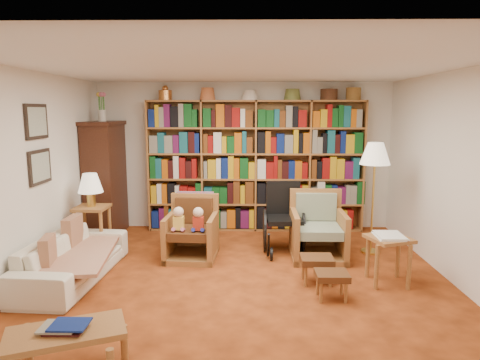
{
  "coord_description": "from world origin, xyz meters",
  "views": [
    {
      "loc": [
        0.05,
        -4.84,
        2.03
      ],
      "look_at": [
        -0.04,
        0.6,
        1.14
      ],
      "focal_mm": 32.0,
      "sensor_mm": 36.0,
      "label": 1
    }
  ],
  "objects_px": {
    "armchair_leather": "(192,231)",
    "footstool_b": "(332,277)",
    "armchair_sage": "(317,232)",
    "side_table_papers": "(389,245)",
    "floor_lamp": "(375,158)",
    "sofa": "(73,258)",
    "coffee_table": "(66,336)",
    "side_table_lamp": "(92,218)",
    "footstool_a": "(317,262)",
    "wheelchair": "(284,220)"
  },
  "relations": [
    {
      "from": "armchair_leather",
      "to": "footstool_b",
      "type": "relative_size",
      "value": 2.47
    },
    {
      "from": "armchair_sage",
      "to": "side_table_papers",
      "type": "distance_m",
      "value": 1.18
    },
    {
      "from": "floor_lamp",
      "to": "footstool_b",
      "type": "xyz_separation_m",
      "value": [
        -0.87,
        -1.55,
        -1.13
      ]
    },
    {
      "from": "sofa",
      "to": "coffee_table",
      "type": "height_order",
      "value": "sofa"
    },
    {
      "from": "side_table_lamp",
      "to": "side_table_papers",
      "type": "xyz_separation_m",
      "value": [
        3.87,
        -1.03,
        -0.05
      ]
    },
    {
      "from": "armchair_leather",
      "to": "side_table_papers",
      "type": "bearing_deg",
      "value": -20.79
    },
    {
      "from": "armchair_sage",
      "to": "footstool_a",
      "type": "distance_m",
      "value": 0.98
    },
    {
      "from": "wheelchair",
      "to": "footstool_a",
      "type": "distance_m",
      "value": 1.23
    },
    {
      "from": "side_table_lamp",
      "to": "floor_lamp",
      "type": "relative_size",
      "value": 0.43
    },
    {
      "from": "side_table_lamp",
      "to": "floor_lamp",
      "type": "height_order",
      "value": "floor_lamp"
    },
    {
      "from": "armchair_sage",
      "to": "coffee_table",
      "type": "xyz_separation_m",
      "value": [
        -2.38,
        -2.78,
        -0.04
      ]
    },
    {
      "from": "wheelchair",
      "to": "side_table_papers",
      "type": "distance_m",
      "value": 1.63
    },
    {
      "from": "armchair_sage",
      "to": "footstool_a",
      "type": "relative_size",
      "value": 2.4
    },
    {
      "from": "coffee_table",
      "to": "wheelchair",
      "type": "bearing_deg",
      "value": 57.22
    },
    {
      "from": "sofa",
      "to": "armchair_leather",
      "type": "height_order",
      "value": "armchair_leather"
    },
    {
      "from": "sofa",
      "to": "coffee_table",
      "type": "relative_size",
      "value": 1.87
    },
    {
      "from": "footstool_b",
      "to": "coffee_table",
      "type": "xyz_separation_m",
      "value": [
        -2.32,
        -1.38,
        0.07
      ]
    },
    {
      "from": "side_table_papers",
      "to": "footstool_a",
      "type": "relative_size",
      "value": 1.56
    },
    {
      "from": "armchair_leather",
      "to": "side_table_papers",
      "type": "relative_size",
      "value": 1.46
    },
    {
      "from": "wheelchair",
      "to": "floor_lamp",
      "type": "relative_size",
      "value": 0.64
    },
    {
      "from": "sofa",
      "to": "wheelchair",
      "type": "height_order",
      "value": "wheelchair"
    },
    {
      "from": "sofa",
      "to": "floor_lamp",
      "type": "bearing_deg",
      "value": -71.06
    },
    {
      "from": "side_table_lamp",
      "to": "armchair_sage",
      "type": "relative_size",
      "value": 0.75
    },
    {
      "from": "sofa",
      "to": "armchair_leather",
      "type": "xyz_separation_m",
      "value": [
        1.34,
        0.86,
        0.09
      ]
    },
    {
      "from": "wheelchair",
      "to": "footstool_b",
      "type": "distance_m",
      "value": 1.67
    },
    {
      "from": "sofa",
      "to": "armchair_sage",
      "type": "distance_m",
      "value": 3.22
    },
    {
      "from": "floor_lamp",
      "to": "wheelchair",
      "type": "bearing_deg",
      "value": 177.59
    },
    {
      "from": "armchair_sage",
      "to": "sofa",
      "type": "bearing_deg",
      "value": -163.79
    },
    {
      "from": "armchair_sage",
      "to": "footstool_b",
      "type": "relative_size",
      "value": 2.59
    },
    {
      "from": "side_table_lamp",
      "to": "footstool_a",
      "type": "xyz_separation_m",
      "value": [
        3.03,
        -1.04,
        -0.25
      ]
    },
    {
      "from": "footstool_b",
      "to": "footstool_a",
      "type": "bearing_deg",
      "value": 102.49
    },
    {
      "from": "armchair_sage",
      "to": "floor_lamp",
      "type": "bearing_deg",
      "value": 11.07
    },
    {
      "from": "footstool_a",
      "to": "armchair_sage",
      "type": "bearing_deg",
      "value": 80.83
    },
    {
      "from": "sofa",
      "to": "footstool_a",
      "type": "relative_size",
      "value": 4.78
    },
    {
      "from": "side_table_lamp",
      "to": "floor_lamp",
      "type": "distance_m",
      "value": 4.09
    },
    {
      "from": "side_table_lamp",
      "to": "side_table_papers",
      "type": "relative_size",
      "value": 1.15
    },
    {
      "from": "armchair_sage",
      "to": "coffee_table",
      "type": "height_order",
      "value": "armchair_sage"
    },
    {
      "from": "armchair_sage",
      "to": "side_table_papers",
      "type": "xyz_separation_m",
      "value": [
        0.68,
        -0.96,
        0.12
      ]
    },
    {
      "from": "sofa",
      "to": "footstool_b",
      "type": "xyz_separation_m",
      "value": [
        3.03,
        -0.5,
        -0.02
      ]
    },
    {
      "from": "sofa",
      "to": "footstool_b",
      "type": "relative_size",
      "value": 5.18
    },
    {
      "from": "floor_lamp",
      "to": "coffee_table",
      "type": "bearing_deg",
      "value": -137.29
    },
    {
      "from": "armchair_sage",
      "to": "coffee_table",
      "type": "bearing_deg",
      "value": -130.53
    },
    {
      "from": "armchair_sage",
      "to": "floor_lamp",
      "type": "xyz_separation_m",
      "value": [
        0.81,
        0.16,
        1.02
      ]
    },
    {
      "from": "armchair_leather",
      "to": "coffee_table",
      "type": "bearing_deg",
      "value": -102.85
    },
    {
      "from": "side_table_papers",
      "to": "coffee_table",
      "type": "xyz_separation_m",
      "value": [
        -3.06,
        -1.82,
        -0.15
      ]
    },
    {
      "from": "coffee_table",
      "to": "footstool_b",
      "type": "bearing_deg",
      "value": 30.87
    },
    {
      "from": "footstool_b",
      "to": "armchair_sage",
      "type": "bearing_deg",
      "value": 87.51
    },
    {
      "from": "side_table_lamp",
      "to": "sofa",
      "type": "bearing_deg",
      "value": -84.11
    },
    {
      "from": "armchair_sage",
      "to": "side_table_papers",
      "type": "bearing_deg",
      "value": -54.7
    },
    {
      "from": "coffee_table",
      "to": "footstool_a",
      "type": "bearing_deg",
      "value": 39.24
    }
  ]
}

